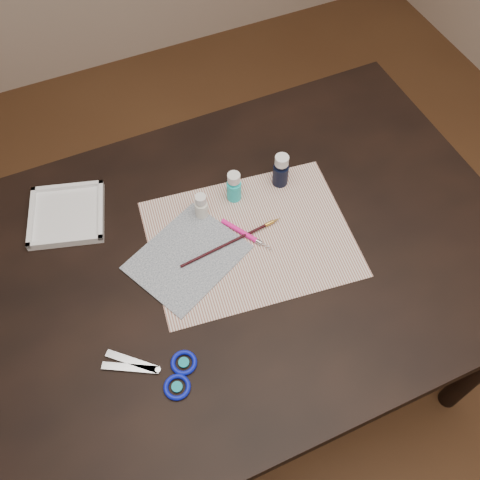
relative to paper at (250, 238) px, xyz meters
name	(u,v)px	position (x,y,z in m)	size (l,w,h in m)	color
ground	(240,366)	(-0.04, -0.02, -0.76)	(3.50, 3.50, 0.02)	#422614
table	(240,320)	(-0.04, -0.02, -0.38)	(1.30, 0.90, 0.75)	black
paper	(250,238)	(0.00, 0.00, 0.00)	(0.47, 0.36, 0.00)	silver
canvas	(187,257)	(-0.15, 0.01, 0.00)	(0.24, 0.19, 0.00)	#112038
paint_bottle_white	(201,206)	(-0.08, 0.11, 0.04)	(0.03, 0.03, 0.07)	white
paint_bottle_cyan	(234,187)	(0.01, 0.13, 0.04)	(0.04, 0.04, 0.09)	#22CFD1
paint_bottle_navy	(281,170)	(0.14, 0.12, 0.05)	(0.04, 0.04, 0.09)	black
paintbrush	(232,241)	(-0.04, 0.00, 0.01)	(0.27, 0.01, 0.01)	black
craft_knife	(248,235)	(0.00, 0.01, 0.01)	(0.15, 0.01, 0.01)	#FB1990
scissors	(148,372)	(-0.32, -0.21, 0.00)	(0.21, 0.11, 0.01)	silver
palette_tray	(67,214)	(-0.38, 0.24, 0.01)	(0.17, 0.17, 0.02)	white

